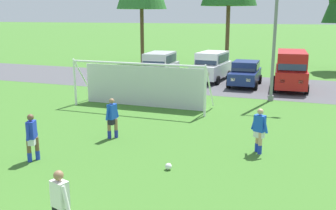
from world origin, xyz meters
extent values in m
plane|color=#3D7028|center=(0.00, 15.00, 0.00)|extent=(400.00, 400.00, 0.00)
cube|color=#4C4C51|center=(0.00, 23.85, 0.00)|extent=(52.00, 8.40, 0.01)
sphere|color=white|center=(2.07, 7.87, 0.11)|extent=(0.22, 0.22, 0.22)
sphere|color=black|center=(2.07, 7.87, 0.12)|extent=(0.08, 0.08, 0.08)
sphere|color=red|center=(2.13, 7.87, 0.11)|extent=(0.07, 0.07, 0.07)
cylinder|color=white|center=(1.45, 14.71, 1.22)|extent=(0.12, 0.12, 2.44)
cylinder|color=white|center=(-5.87, 14.65, 1.22)|extent=(0.12, 0.12, 2.44)
cylinder|color=white|center=(-2.21, 14.68, 2.44)|extent=(7.32, 0.17, 0.12)
cylinder|color=white|center=(1.44, 15.61, 1.34)|extent=(0.10, 1.94, 2.46)
cylinder|color=white|center=(-5.88, 15.55, 1.34)|extent=(0.10, 1.94, 2.46)
cube|color=silver|center=(-2.22, 15.68, 1.10)|extent=(6.95, 0.09, 2.20)
cylinder|color=brown|center=(-2.47, 7.16, 0.40)|extent=(0.14, 0.14, 0.80)
cylinder|color=brown|center=(-2.59, 6.90, 0.40)|extent=(0.14, 0.14, 0.80)
cylinder|color=#1E38B7|center=(-2.47, 7.16, 0.16)|extent=(0.15, 0.15, 0.32)
cylinder|color=#1E38B7|center=(-2.59, 6.90, 0.16)|extent=(0.15, 0.15, 0.32)
cube|color=silver|center=(-2.53, 7.03, 0.72)|extent=(0.32, 0.39, 0.28)
cube|color=#1E38B7|center=(-2.53, 7.03, 1.10)|extent=(0.35, 0.44, 0.60)
sphere|color=brown|center=(-2.53, 7.03, 1.53)|extent=(0.22, 0.22, 0.22)
cylinder|color=#1E38B7|center=(-2.58, 7.28, 1.08)|extent=(0.16, 0.25, 0.55)
cylinder|color=#1E38B7|center=(-2.48, 6.78, 1.08)|extent=(0.16, 0.25, 0.55)
cylinder|color=#936B4C|center=(-1.06, 10.24, 0.40)|extent=(0.14, 0.14, 0.80)
cylinder|color=#936B4C|center=(-1.28, 10.07, 0.40)|extent=(0.14, 0.14, 0.80)
cylinder|color=#232D99|center=(-1.06, 10.24, 0.16)|extent=(0.15, 0.15, 0.32)
cylinder|color=#232D99|center=(-1.28, 10.07, 0.16)|extent=(0.15, 0.15, 0.32)
cube|color=black|center=(-1.17, 10.15, 0.72)|extent=(0.26, 0.37, 0.28)
cube|color=blue|center=(-1.17, 10.15, 1.10)|extent=(0.29, 0.41, 0.60)
sphere|color=#936B4C|center=(-1.17, 10.15, 1.53)|extent=(0.22, 0.22, 0.22)
cylinder|color=blue|center=(-1.10, 10.40, 1.08)|extent=(0.12, 0.24, 0.55)
cylinder|color=blue|center=(-1.24, 9.91, 1.08)|extent=(0.12, 0.24, 0.55)
cube|color=black|center=(1.22, 3.37, 0.72)|extent=(0.39, 0.31, 0.28)
cube|color=silver|center=(1.22, 3.37, 1.10)|extent=(0.43, 0.34, 0.60)
sphere|color=#936B4C|center=(1.22, 3.37, 1.53)|extent=(0.22, 0.22, 0.22)
cylinder|color=silver|center=(0.99, 3.48, 1.08)|extent=(0.25, 0.15, 0.55)
cylinder|color=silver|center=(1.45, 3.26, 1.08)|extent=(0.25, 0.15, 0.55)
cylinder|color=tan|center=(4.64, 10.36, 0.40)|extent=(0.14, 0.14, 0.80)
cylinder|color=tan|center=(4.51, 10.56, 0.40)|extent=(0.14, 0.14, 0.80)
cylinder|color=#1E38B7|center=(4.64, 10.36, 0.16)|extent=(0.15, 0.15, 0.32)
cylinder|color=#1E38B7|center=(4.51, 10.56, 0.16)|extent=(0.15, 0.15, 0.32)
cube|color=silver|center=(4.58, 10.46, 0.72)|extent=(0.40, 0.34, 0.28)
cube|color=blue|center=(4.58, 10.46, 1.10)|extent=(0.44, 0.37, 0.60)
sphere|color=tan|center=(4.58, 10.46, 1.53)|extent=(0.22, 0.22, 0.22)
cylinder|color=blue|center=(4.79, 10.32, 1.08)|extent=(0.25, 0.18, 0.55)
cylinder|color=blue|center=(4.37, 10.60, 1.08)|extent=(0.25, 0.18, 0.55)
cube|color=#B2B2BC|center=(-4.27, 23.16, 0.82)|extent=(2.21, 4.72, 1.00)
cube|color=#B2B2BC|center=(-4.28, 23.36, 1.74)|extent=(1.95, 3.11, 0.84)
cube|color=#28384C|center=(-4.19, 21.94, 1.72)|extent=(1.64, 0.49, 0.71)
cube|color=#28384C|center=(-3.40, 23.42, 1.74)|extent=(0.22, 2.55, 0.59)
cube|color=white|center=(-3.59, 20.94, 0.87)|extent=(0.28, 0.10, 0.20)
cube|color=white|center=(-4.63, 20.87, 0.87)|extent=(0.28, 0.10, 0.20)
cube|color=#B21414|center=(-3.91, 25.45, 0.87)|extent=(0.28, 0.10, 0.20)
cube|color=#B21414|center=(-4.95, 25.38, 0.87)|extent=(0.28, 0.10, 0.20)
cylinder|color=black|center=(-3.22, 21.80, 0.32)|extent=(0.28, 0.66, 0.64)
cylinder|color=black|center=(-5.12, 21.67, 0.32)|extent=(0.28, 0.66, 0.64)
cylinder|color=black|center=(-3.42, 24.65, 0.32)|extent=(0.28, 0.66, 0.64)
cylinder|color=black|center=(-5.32, 24.51, 0.32)|extent=(0.28, 0.66, 0.64)
cube|color=silver|center=(-0.78, 24.96, 0.82)|extent=(2.25, 4.73, 1.00)
cube|color=silver|center=(-0.76, 25.16, 1.74)|extent=(1.97, 3.12, 0.84)
cube|color=#28384C|center=(-0.87, 23.75, 1.72)|extent=(1.64, 0.50, 0.71)
cube|color=#28384C|center=(0.12, 25.10, 1.74)|extent=(0.23, 2.55, 0.59)
cube|color=white|center=(-0.43, 22.67, 0.87)|extent=(0.29, 0.10, 0.20)
cube|color=white|center=(-1.47, 22.75, 0.87)|extent=(0.29, 0.10, 0.20)
cube|color=#B21414|center=(-0.08, 27.18, 0.87)|extent=(0.29, 0.10, 0.20)
cube|color=#B21414|center=(-1.12, 27.26, 0.87)|extent=(0.29, 0.10, 0.20)
cylinder|color=black|center=(0.06, 23.47, 0.32)|extent=(0.29, 0.66, 0.64)
cylinder|color=black|center=(-1.83, 23.62, 0.32)|extent=(0.29, 0.66, 0.64)
cylinder|color=black|center=(0.28, 26.31, 0.32)|extent=(0.29, 0.66, 0.64)
cylinder|color=black|center=(-1.61, 26.46, 0.32)|extent=(0.29, 0.66, 0.64)
cube|color=navy|center=(1.95, 23.74, 0.70)|extent=(1.89, 4.24, 0.76)
cube|color=navy|center=(1.95, 23.89, 1.40)|extent=(1.70, 2.13, 0.64)
cube|color=#28384C|center=(1.97, 22.92, 1.38)|extent=(1.54, 0.35, 0.55)
cube|color=#28384C|center=(2.79, 23.91, 1.40)|extent=(0.08, 1.79, 0.45)
cube|color=white|center=(2.49, 21.69, 0.75)|extent=(0.28, 0.09, 0.20)
cube|color=white|center=(1.50, 21.67, 0.75)|extent=(0.28, 0.09, 0.20)
cube|color=#B21414|center=(2.41, 25.81, 0.75)|extent=(0.28, 0.09, 0.20)
cube|color=#B21414|center=(1.42, 25.79, 0.75)|extent=(0.28, 0.09, 0.20)
cylinder|color=black|center=(2.88, 22.46, 0.32)|extent=(0.25, 0.64, 0.64)
cylinder|color=black|center=(1.08, 22.42, 0.32)|extent=(0.25, 0.64, 0.64)
cylinder|color=black|center=(2.83, 25.06, 0.32)|extent=(0.25, 0.64, 0.64)
cylinder|color=black|center=(1.03, 25.02, 0.32)|extent=(0.25, 0.64, 0.64)
cube|color=red|center=(4.99, 23.54, 0.87)|extent=(2.30, 4.93, 1.10)
cube|color=red|center=(4.98, 23.74, 1.97)|extent=(2.09, 4.22, 1.10)
cube|color=#28384C|center=(5.12, 21.77, 1.95)|extent=(1.69, 0.58, 0.91)
cube|color=#28384C|center=(5.89, 23.80, 1.97)|extent=(0.29, 3.48, 0.77)
cube|color=white|center=(5.70, 21.22, 0.92)|extent=(0.28, 0.10, 0.20)
cube|color=white|center=(4.62, 21.14, 0.92)|extent=(0.28, 0.10, 0.20)
cube|color=#B21414|center=(5.36, 25.93, 0.92)|extent=(0.28, 0.10, 0.20)
cube|color=#B21414|center=(4.29, 25.85, 0.92)|extent=(0.28, 0.10, 0.20)
cylinder|color=black|center=(6.08, 22.12, 0.32)|extent=(0.28, 0.66, 0.64)
cylinder|color=black|center=(4.12, 21.98, 0.32)|extent=(0.28, 0.66, 0.64)
cylinder|color=black|center=(5.86, 25.09, 0.32)|extent=(0.28, 0.66, 0.64)
cylinder|color=black|center=(3.91, 24.95, 0.32)|extent=(0.28, 0.66, 0.64)
cylinder|color=brown|center=(-9.64, 32.23, 2.71)|extent=(0.36, 0.36, 5.42)
cylinder|color=brown|center=(-1.23, 32.86, 2.84)|extent=(0.36, 0.36, 5.68)
cylinder|color=slate|center=(4.15, 19.48, 3.66)|extent=(0.18, 0.18, 7.31)
cylinder|color=slate|center=(4.15, 19.48, 0.15)|extent=(0.32, 0.32, 0.30)
camera|label=1|loc=(6.02, -2.92, 4.86)|focal=40.87mm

